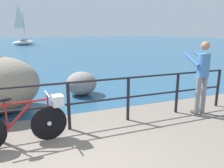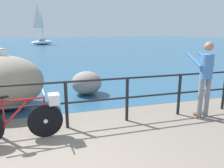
{
  "view_description": "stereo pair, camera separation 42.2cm",
  "coord_description": "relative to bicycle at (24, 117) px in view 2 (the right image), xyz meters",
  "views": [
    {
      "loc": [
        -0.03,
        -2.41,
        1.99
      ],
      "look_at": [
        1.79,
        2.23,
        0.79
      ],
      "focal_mm": 34.66,
      "sensor_mm": 36.0,
      "label": 1
    },
    {
      "loc": [
        0.37,
        -2.54,
        1.99
      ],
      "look_at": [
        1.79,
        2.23,
        0.79
      ],
      "focal_mm": 34.66,
      "sensor_mm": 36.0,
      "label": 2
    }
  ],
  "objects": [
    {
      "name": "seagull",
      "position": [
        -0.66,
        2.1,
        1.08
      ],
      "size": [
        0.34,
        0.13,
        0.23
      ],
      "rotation": [
        0.0,
        0.0,
        3.18
      ],
      "color": "gold",
      "rests_on": "breakwater_boulder_main"
    },
    {
      "name": "person_at_railing",
      "position": [
        3.97,
        0.06,
        0.53
      ],
      "size": [
        0.48,
        0.65,
        1.78
      ],
      "rotation": [
        0.0,
        0.0,
        1.66
      ],
      "color": "slate",
      "rests_on": "ground_plane"
    },
    {
      "name": "sea_surface",
      "position": [
        0.12,
        46.17,
        -0.46
      ],
      "size": [
        120.0,
        90.0,
        0.01
      ],
      "primitive_type": "cube",
      "color": "navy",
      "rests_on": "ground_plane"
    },
    {
      "name": "breakwater_boulder_main",
      "position": [
        -0.64,
        2.05,
        0.24
      ],
      "size": [
        1.98,
        1.82,
        1.41
      ],
      "color": "gray",
      "rests_on": "ground"
    },
    {
      "name": "sailboat",
      "position": [
        -0.22,
        32.8,
        0.24
      ],
      "size": [
        4.0,
        4.06,
        6.16
      ],
      "rotation": [
        0.0,
        0.0,
        0.8
      ],
      "color": "white",
      "rests_on": "sea_surface"
    },
    {
      "name": "promenade_railing",
      "position": [
        0.12,
        0.34,
        0.17
      ],
      "size": [
        9.52,
        0.07,
        1.02
      ],
      "color": "black",
      "rests_on": "ground_plane"
    },
    {
      "name": "breakwater_boulder_right",
      "position": [
        1.65,
        2.78,
        -0.09
      ],
      "size": [
        0.98,
        0.95,
        0.75
      ],
      "color": "gray",
      "rests_on": "ground"
    },
    {
      "name": "bicycle",
      "position": [
        0.0,
        0.0,
        0.0
      ],
      "size": [
        1.7,
        0.48,
        0.92
      ],
      "rotation": [
        0.0,
        0.0,
        0.09
      ],
      "color": "black",
      "rests_on": "ground_plane"
    },
    {
      "name": "ground_plane",
      "position": [
        0.12,
        18.51,
        -0.51
      ],
      "size": [
        120.0,
        120.0,
        0.1
      ],
      "primitive_type": "cube",
      "color": "#6B6056"
    }
  ]
}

